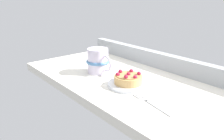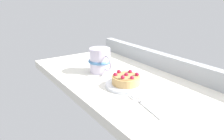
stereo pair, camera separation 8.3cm
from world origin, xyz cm
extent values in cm
cube|color=silver|center=(0.00, 0.00, -1.58)|extent=(81.04, 42.24, 3.16)
cube|color=#9EA3A8|center=(0.00, 19.39, 3.21)|extent=(79.42, 3.47, 6.42)
cylinder|color=silver|center=(7.42, -4.33, 0.52)|extent=(13.84, 13.84, 1.04)
cylinder|color=silver|center=(7.42, -4.33, 0.26)|extent=(7.61, 7.61, 0.52)
cylinder|color=tan|center=(7.42, -4.33, 2.38)|extent=(9.56, 9.56, 2.68)
cylinder|color=#AB854F|center=(7.42, -4.33, 3.87)|extent=(8.42, 8.42, 0.30)
sphere|color=#B71938|center=(7.42, -4.33, 4.28)|extent=(1.36, 1.36, 1.36)
sphere|color=#B71938|center=(10.92, -4.69, 4.31)|extent=(1.32, 1.32, 1.32)
sphere|color=#B71938|center=(9.60, -1.54, 4.47)|extent=(1.31, 1.31, 1.31)
sphere|color=#B71938|center=(5.84, -1.44, 4.30)|extent=(1.44, 1.44, 1.44)
sphere|color=#B71938|center=(3.87, -4.80, 4.37)|extent=(1.40, 1.40, 1.40)
sphere|color=#B71938|center=(5.46, -7.38, 4.31)|extent=(1.43, 1.43, 1.43)
sphere|color=#B71938|center=(9.17, -7.11, 4.47)|extent=(1.31, 1.31, 1.31)
cylinder|color=silver|center=(-10.21, -3.90, 4.82)|extent=(8.11, 8.11, 9.65)
torus|color=#4C7FB2|center=(-10.21, -3.90, 4.50)|extent=(9.31, 9.31, 1.16)
torus|color=silver|center=(-5.20, -3.90, 4.82)|extent=(6.22, 0.81, 6.22)
cube|color=silver|center=(24.11, -9.03, 0.30)|extent=(10.38, 2.51, 0.60)
cube|color=silver|center=(18.98, -8.12, 0.30)|extent=(1.28, 0.76, 0.60)
cube|color=silver|center=(15.73, -6.42, 0.30)|extent=(3.49, 0.85, 0.60)
cube|color=silver|center=(15.60, -7.14, 0.30)|extent=(3.49, 0.85, 0.60)
cube|color=silver|center=(15.47, -7.86, 0.30)|extent=(3.49, 0.85, 0.60)
cube|color=silver|center=(15.34, -8.59, 0.30)|extent=(3.49, 0.85, 0.60)
camera|label=1|loc=(58.55, -54.33, 30.23)|focal=36.45mm
camera|label=2|loc=(63.51, -47.72, 30.23)|focal=36.45mm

